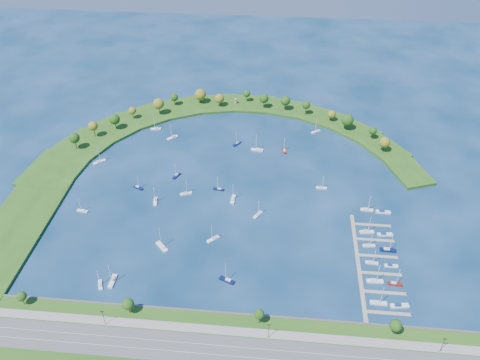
# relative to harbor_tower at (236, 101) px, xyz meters

# --- Properties ---
(ground) EXTENTS (700.00, 700.00, 0.00)m
(ground) POSITION_rel_harbor_tower_xyz_m (9.36, -116.29, -4.21)
(ground) COLOR #07273F
(ground) RESTS_ON ground
(south_shoreline) EXTENTS (420.00, 43.10, 11.60)m
(south_shoreline) POSITION_rel_harbor_tower_xyz_m (9.39, -239.17, -3.21)
(south_shoreline) COLOR #245115
(south_shoreline) RESTS_ON ground
(breakwater) EXTENTS (286.74, 247.64, 2.00)m
(breakwater) POSITION_rel_harbor_tower_xyz_m (-36.97, -67.57, -3.22)
(breakwater) COLOR #245115
(breakwater) RESTS_ON ground
(breakwater_trees) EXTENTS (234.67, 93.22, 14.41)m
(breakwater_trees) POSITION_rel_harbor_tower_xyz_m (-3.53, -28.89, 6.20)
(breakwater_trees) COLOR #382314
(breakwater_trees) RESTS_ON breakwater
(harbor_tower) EXTENTS (2.60, 2.60, 4.31)m
(harbor_tower) POSITION_rel_harbor_tower_xyz_m (0.00, 0.00, 0.00)
(harbor_tower) COLOR gray
(harbor_tower) RESTS_ON breakwater
(dock_system) EXTENTS (24.28, 82.00, 1.60)m
(dock_system) POSITION_rel_harbor_tower_xyz_m (94.66, -177.29, -3.86)
(dock_system) COLOR gray
(dock_system) RESTS_ON ground
(moored_boat_0) EXTENTS (9.25, 3.19, 13.37)m
(moored_boat_0) POSITION_rel_harbor_tower_xyz_m (23.22, -68.31, -3.26)
(moored_boat_0) COLOR white
(moored_boat_0) RESTS_ON ground
(moored_boat_1) EXTENTS (7.53, 5.21, 10.87)m
(moored_boat_1) POSITION_rel_harbor_tower_xyz_m (-53.57, -121.69, -3.33)
(moored_boat_1) COLOR #0A133E
(moored_boat_1) RESTS_ON ground
(moored_boat_2) EXTENTS (6.27, 7.48, 11.29)m
(moored_boat_2) POSITION_rel_harbor_tower_xyz_m (7.29, -61.47, -3.32)
(moored_boat_2) COLOR #0A133E
(moored_boat_2) RESTS_ON ground
(moored_boat_3) EXTENTS (8.50, 8.29, 13.64)m
(moored_boat_3) POSITION_rel_harbor_tower_xyz_m (-89.42, -95.02, -3.25)
(moored_boat_3) COLOR white
(moored_boat_3) RESTS_ON ground
(moored_boat_4) EXTENTS (4.39, 7.95, 11.26)m
(moored_boat_4) POSITION_rel_harbor_tower_xyz_m (43.40, -67.47, -3.32)
(moored_boat_4) COLOR maroon
(moored_boat_4) RESTS_ON ground
(moored_boat_5) EXTENTS (8.85, 9.09, 14.58)m
(moored_boat_5) POSITION_rel_harbor_tower_xyz_m (-25.12, -175.29, -3.22)
(moored_boat_5) COLOR white
(moored_boat_5) RESTS_ON ground
(moored_boat_6) EXTENTS (2.75, 8.82, 12.85)m
(moored_boat_6) POSITION_rel_harbor_tower_xyz_m (11.39, -128.17, -3.28)
(moored_boat_6) COLOR white
(moored_boat_6) RESTS_ON ground
(moored_boat_7) EXTENTS (2.72, 9.38, 13.75)m
(moored_boat_7) POSITION_rel_harbor_tower_xyz_m (-45.97, -203.14, -3.25)
(moored_boat_7) COLOR white
(moored_boat_7) RESTS_ON ground
(moored_boat_8) EXTENTS (8.05, 4.81, 11.44)m
(moored_boat_8) POSITION_rel_harbor_tower_xyz_m (-20.41, -125.00, -3.32)
(moored_boat_8) COLOR white
(moored_boat_8) RESTS_ON ground
(moored_boat_9) EXTENTS (3.60, 8.56, 12.20)m
(moored_boat_9) POSITION_rel_harbor_tower_xyz_m (-38.68, -134.91, -3.30)
(moored_boat_9) COLOR white
(moored_boat_9) RESTS_ON ground
(moored_boat_10) EXTENTS (8.34, 3.75, 11.84)m
(moored_boat_10) POSITION_rel_harbor_tower_xyz_m (-59.48, -45.74, -3.31)
(moored_boat_10) COLOR white
(moored_boat_10) RESTS_ON ground
(moored_boat_11) EXTENTS (8.27, 8.19, 13.37)m
(moored_boat_11) POSITION_rel_harbor_tower_xyz_m (-43.44, -57.47, -3.26)
(moored_boat_11) COLOR white
(moored_boat_11) RESTS_ON ground
(moored_boat_12) EXTENTS (7.40, 3.20, 10.52)m
(moored_boat_12) POSITION_rel_harbor_tower_xyz_m (0.59, -118.26, -3.34)
(moored_boat_12) COLOR #0A133E
(moored_boat_12) RESTS_ON ground
(moored_boat_13) EXTENTS (7.53, 7.26, 12.02)m
(moored_boat_13) POSITION_rel_harbor_tower_xyz_m (3.61, -166.05, -3.30)
(moored_boat_13) COLOR white
(moored_boat_13) RESTS_ON ground
(moored_boat_14) EXTENTS (9.02, 5.72, 12.88)m
(moored_boat_14) POSITION_rel_harbor_tower_xyz_m (15.43, -196.75, -3.28)
(moored_boat_14) COLOR #0A133E
(moored_boat_14) RESTS_ON ground
(moored_boat_15) EXTENTS (7.38, 3.12, 10.52)m
(moored_boat_15) POSITION_rel_harbor_tower_xyz_m (-82.70, -148.42, -3.34)
(moored_boat_15) COLOR white
(moored_boat_15) RESTS_ON ground
(moored_boat_16) EXTENTS (7.14, 2.14, 10.44)m
(moored_boat_16) POSITION_rel_harbor_tower_xyz_m (69.30, -110.23, -3.34)
(moored_boat_16) COLOR white
(moored_boat_16) RESTS_ON ground
(moored_boat_17) EXTENTS (5.92, 7.62, 11.26)m
(moored_boat_17) POSITION_rel_harbor_tower_xyz_m (28.54, -141.65, -3.32)
(moored_boat_17) COLOR white
(moored_boat_17) RESTS_ON ground
(moored_boat_18) EXTENTS (4.51, 7.30, 10.40)m
(moored_boat_18) POSITION_rel_harbor_tower_xyz_m (-51.77, -206.29, -3.34)
(moored_boat_18) COLOR white
(moored_boat_18) RESTS_ON ground
(moored_boat_19) EXTENTS (4.90, 7.75, 11.07)m
(moored_boat_19) POSITION_rel_harbor_tower_xyz_m (-30.53, -106.14, -3.33)
(moored_boat_19) COLOR #0A133E
(moored_boat_19) RESTS_ON ground
(moored_boat_20) EXTENTS (7.60, 6.46, 11.53)m
(moored_boat_20) POSITION_rel_harbor_tower_xyz_m (67.86, -37.81, -3.31)
(moored_boat_20) COLOR white
(moored_boat_20) RESTS_ON ground
(docked_boat_0) EXTENTS (8.69, 2.56, 12.72)m
(docked_boat_0) POSITION_rel_harbor_tower_xyz_m (94.87, -204.51, -3.28)
(docked_boat_0) COLOR white
(docked_boat_0) RESTS_ON ground
(docked_boat_1) EXTENTS (9.79, 4.00, 1.94)m
(docked_boat_1) POSITION_rel_harbor_tower_xyz_m (105.32, -205.34, -3.50)
(docked_boat_1) COLOR white
(docked_boat_1) RESTS_ON ground
(docked_boat_2) EXTENTS (9.03, 2.81, 13.15)m
(docked_boat_2) POSITION_rel_harbor_tower_xyz_m (94.86, -189.81, -3.27)
(docked_boat_2) COLOR white
(docked_boat_2) RESTS_ON ground
(docked_boat_3) EXTENTS (7.94, 2.83, 11.45)m
(docked_boat_3) POSITION_rel_harbor_tower_xyz_m (105.38, -190.60, -3.32)
(docked_boat_3) COLOR maroon
(docked_boat_3) RESTS_ON ground
(docked_boat_4) EXTENTS (7.32, 2.56, 10.57)m
(docked_boat_4) POSITION_rel_harbor_tower_xyz_m (94.90, -176.29, -3.34)
(docked_boat_4) COLOR white
(docked_boat_4) RESTS_ON ground
(docked_boat_5) EXTENTS (7.62, 2.23, 1.55)m
(docked_boat_5) POSITION_rel_harbor_tower_xyz_m (105.35, -177.58, -3.64)
(docked_boat_5) COLOR white
(docked_boat_5) RESTS_ON ground
(docked_boat_6) EXTENTS (7.41, 2.80, 10.63)m
(docked_boat_6) POSITION_rel_harbor_tower_xyz_m (94.89, -162.70, -3.34)
(docked_boat_6) COLOR white
(docked_boat_6) RESTS_ON ground
(docked_boat_7) EXTENTS (9.31, 2.92, 13.56)m
(docked_boat_7) POSITION_rel_harbor_tower_xyz_m (105.36, -165.37, -3.25)
(docked_boat_7) COLOR #0A133E
(docked_boat_7) RESTS_ON ground
(docked_boat_8) EXTENTS (8.91, 3.53, 12.75)m
(docked_boat_8) POSITION_rel_harbor_tower_xyz_m (94.87, -151.12, -3.28)
(docked_boat_8) COLOR white
(docked_boat_8) RESTS_ON ground
(docked_boat_9) EXTENTS (9.16, 3.38, 1.83)m
(docked_boat_9) POSITION_rel_harbor_tower_xyz_m (105.33, -152.37, -3.54)
(docked_boat_9) COLOR white
(docked_boat_9) RESTS_ON ground
(docked_boat_10) EXTENTS (8.01, 2.59, 11.64)m
(docked_boat_10) POSITION_rel_harbor_tower_xyz_m (97.28, -130.31, -3.31)
(docked_boat_10) COLOR white
(docked_boat_10) RESTS_ON ground
(docked_boat_11) EXTENTS (9.26, 2.99, 1.87)m
(docked_boat_11) POSITION_rel_harbor_tower_xyz_m (107.22, -131.60, -3.52)
(docked_boat_11) COLOR white
(docked_boat_11) RESTS_ON ground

